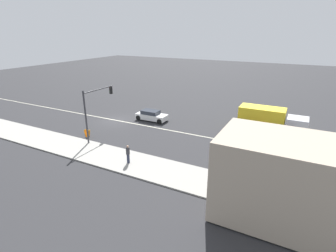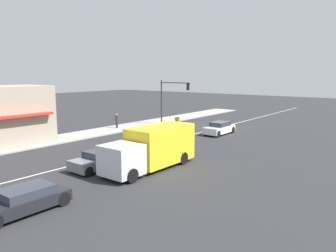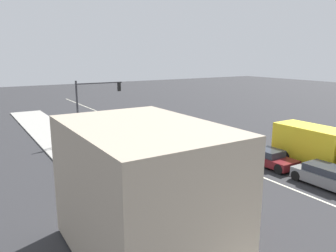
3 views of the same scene
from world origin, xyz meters
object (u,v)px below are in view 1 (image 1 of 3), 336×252
suv_grey (288,138)px  van_white (152,116)px  pedestrian (128,154)px  delivery_truck (269,120)px  sedan_maroon (243,131)px  traffic_signal_main (95,105)px  warning_aframe_sign (87,133)px

suv_grey → van_white: size_ratio=1.00×
suv_grey → pedestrian: bearing=-46.9°
delivery_truck → sedan_maroon: (2.80, -2.40, -0.86)m
pedestrian → delivery_truck: (-14.24, 9.94, 0.45)m
traffic_signal_main → warning_aframe_sign: (-0.01, -1.52, -3.47)m
traffic_signal_main → pedestrian: bearing=63.9°
pedestrian → warning_aframe_sign: bearing=-111.6°
pedestrian → sedan_maroon: 13.71m
traffic_signal_main → sedan_maroon: (-8.32, 13.92, -3.30)m
pedestrian → van_white: pedestrian is taller
traffic_signal_main → pedestrian: size_ratio=3.28×
warning_aframe_sign → delivery_truck: size_ratio=0.11×
warning_aframe_sign → suv_grey: 21.80m
delivery_truck → van_white: (2.80, -14.40, -0.80)m
traffic_signal_main → delivery_truck: traffic_signal_main is taller
pedestrian → van_white: size_ratio=0.41×
sedan_maroon → warning_aframe_sign: bearing=-61.7°
pedestrian → delivery_truck: 17.38m
suv_grey → van_white: 16.70m
sedan_maroon → traffic_signal_main: bearing=-59.1°
suv_grey → warning_aframe_sign: bearing=-67.6°
delivery_truck → sedan_maroon: delivery_truck is taller
traffic_signal_main → delivery_truck: bearing=124.3°
traffic_signal_main → suv_grey: bearing=114.1°
warning_aframe_sign → van_white: size_ratio=0.20×
pedestrian → sedan_maroon: bearing=146.6°
delivery_truck → sedan_maroon: 3.79m
van_white → warning_aframe_sign: bearing=-22.5°
warning_aframe_sign → van_white: bearing=157.5°
suv_grey → delivery_truck: bearing=-140.5°
traffic_signal_main → sedan_maroon: bearing=120.9°
van_white → pedestrian: bearing=21.3°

